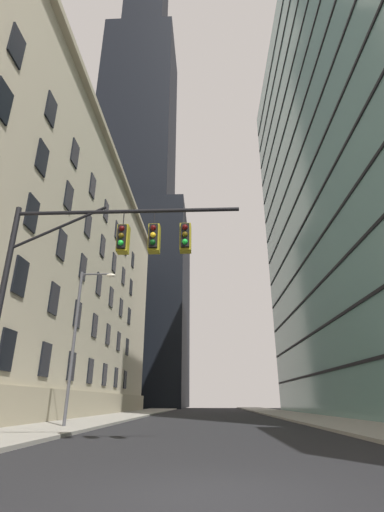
# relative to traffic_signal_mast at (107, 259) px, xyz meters

# --- Properties ---
(ground_plane) EXTENTS (102.00, 160.00, 0.10)m
(ground_plane) POSITION_rel_traffic_signal_mast_xyz_m (3.48, -4.93, -6.11)
(ground_plane) COLOR black
(station_building) EXTENTS (12.79, 61.99, 29.17)m
(station_building) POSITION_rel_traffic_signal_mast_xyz_m (-13.58, 20.06, 8.50)
(station_building) COLOR #BCAF93
(station_building) RESTS_ON ground
(dark_skyscraper) EXTENTS (29.84, 29.84, 216.54)m
(dark_skyscraper) POSITION_rel_traffic_signal_mast_xyz_m (-16.61, 75.79, 59.47)
(dark_skyscraper) COLOR black
(dark_skyscraper) RESTS_ON ground
(glass_office_midrise) EXTENTS (18.83, 48.13, 56.50)m
(glass_office_midrise) POSITION_rel_traffic_signal_mast_xyz_m (23.84, 25.43, 22.19)
(glass_office_midrise) COLOR gray
(glass_office_midrise) RESTS_ON ground
(traffic_signal_mast) EXTENTS (8.38, 0.63, 7.99)m
(traffic_signal_mast) POSITION_rel_traffic_signal_mast_xyz_m (0.00, 0.00, 0.00)
(traffic_signal_mast) COLOR black
(traffic_signal_mast) RESTS_ON sidewalk_left
(street_lamppost) EXTENTS (2.22, 0.32, 8.79)m
(street_lamppost) POSITION_rel_traffic_signal_mast_xyz_m (-4.08, 9.55, -0.77)
(street_lamppost) COLOR #47474C
(street_lamppost) RESTS_ON sidewalk_left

